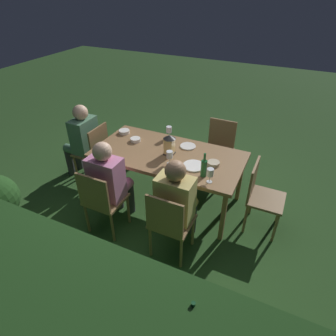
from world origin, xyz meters
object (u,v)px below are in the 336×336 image
(lantern_centerpiece, at_px, (169,144))
(wine_glass_a, at_px, (210,173))
(bowl_olives, at_px, (213,163))
(ice_bucket, at_px, (185,322))
(plate_a, at_px, (194,166))
(bowl_bread, at_px, (124,132))
(person_in_pink, at_px, (110,179))
(green_bottle_on_table, at_px, (204,168))
(wine_glass_c, at_px, (170,155))
(bowl_salad, at_px, (135,140))
(chair_side_left_a, at_px, (219,147))
(dining_table, at_px, (168,157))
(chair_side_right_b, at_px, (102,199))
(person_in_mustard, at_px, (177,200))
(chair_side_right_a, at_px, (169,222))
(chair_head_near, at_px, (261,194))
(chair_head_far, at_px, (94,150))
(plate_b, at_px, (188,146))
(person_in_green, at_px, (82,138))
(wine_glass_b, at_px, (169,130))

(lantern_centerpiece, xyz_separation_m, wine_glass_a, (-0.64, 0.35, -0.03))
(bowl_olives, height_order, ice_bucket, ice_bucket)
(plate_a, height_order, bowl_bread, bowl_bread)
(person_in_pink, xyz_separation_m, green_bottle_on_table, (-0.99, -0.40, 0.20))
(wine_glass_c, xyz_separation_m, plate_a, (-0.28, -0.07, -0.11))
(bowl_salad, bearing_deg, bowl_bread, -27.67)
(chair_side_left_a, bearing_deg, ice_bucket, 102.03)
(lantern_centerpiece, relative_size, bowl_salad, 1.92)
(dining_table, relative_size, person_in_pink, 1.64)
(chair_side_right_b, xyz_separation_m, person_in_pink, (-0.00, -0.20, 0.15))
(bowl_bread, bearing_deg, person_in_mustard, 143.24)
(chair_side_right_a, height_order, plate_a, chair_side_right_a)
(chair_side_right_b, distance_m, wine_glass_c, 0.93)
(chair_side_right_a, distance_m, bowl_salad, 1.39)
(plate_a, bearing_deg, chair_side_right_b, 41.62)
(bowl_bread, relative_size, bowl_salad, 1.09)
(chair_side_left_a, distance_m, chair_side_right_a, 1.73)
(lantern_centerpiece, distance_m, ice_bucket, 2.14)
(chair_head_near, xyz_separation_m, chair_head_far, (2.38, 0.00, 0.00))
(green_bottle_on_table, xyz_separation_m, plate_b, (0.40, -0.54, -0.10))
(bowl_olives, distance_m, ice_bucket, 1.93)
(chair_head_far, xyz_separation_m, bowl_bread, (-0.39, -0.25, 0.27))
(person_in_green, xyz_separation_m, plate_a, (-1.78, 0.14, 0.10))
(chair_side_left_a, relative_size, wine_glass_b, 5.15)
(person_in_pink, relative_size, bowl_olives, 7.90)
(wine_glass_b, xyz_separation_m, wine_glass_c, (-0.28, 0.59, 0.00))
(chair_head_far, bearing_deg, lantern_centerpiece, 179.83)
(green_bottle_on_table, xyz_separation_m, ice_bucket, (-0.45, 1.62, -0.06))
(chair_side_left_a, height_order, chair_side_right_b, same)
(chair_side_right_a, xyz_separation_m, bowl_olives, (-0.17, -0.86, 0.27))
(lantern_centerpiece, bearing_deg, ice_bucket, 117.69)
(chair_side_right_b, relative_size, wine_glass_b, 5.15)
(dining_table, bearing_deg, wine_glass_b, -66.62)
(chair_head_far, bearing_deg, wine_glass_b, -159.14)
(chair_side_left_a, distance_m, lantern_centerpiece, 1.04)
(plate_b, bearing_deg, ice_bucket, 111.47)
(wine_glass_c, height_order, ice_bucket, ice_bucket)
(wine_glass_a, bearing_deg, green_bottle_on_table, -38.41)
(chair_side_right_b, distance_m, green_bottle_on_table, 1.20)
(person_in_mustard, relative_size, plate_b, 5.62)
(chair_side_left_a, height_order, plate_b, chair_side_left_a)
(chair_head_near, height_order, chair_side_left_a, same)
(lantern_centerpiece, relative_size, wine_glass_a, 1.57)
(lantern_centerpiece, bearing_deg, person_in_pink, 56.35)
(wine_glass_b, bearing_deg, wine_glass_a, 138.28)
(chair_head_near, bearing_deg, bowl_bread, -7.08)
(person_in_pink, xyz_separation_m, wine_glass_a, (-1.08, -0.32, 0.21))
(chair_side_right_b, bearing_deg, wine_glass_c, -129.11)
(plate_a, bearing_deg, green_bottle_on_table, 140.63)
(plate_a, relative_size, bowl_olives, 1.77)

